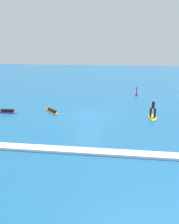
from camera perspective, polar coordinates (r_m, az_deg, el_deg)
ground_plane at (r=24.72m, az=0.00°, el=-1.11°), size 120.00×120.00×0.00m
surfer_on_yellow_board at (r=25.18m, az=14.83°, el=-0.20°), size 0.85×2.47×1.85m
surfer_on_purple_board at (r=27.57m, az=-19.02°, el=0.18°), size 2.47×0.67×0.45m
surfer_on_orange_board at (r=26.72m, az=-9.02°, el=0.32°), size 2.38×2.40×0.38m
marker_buoy at (r=35.20m, az=11.14°, el=4.22°), size 0.37×0.37×1.39m
wave_crest at (r=16.97m, az=-3.92°, el=-9.12°), size 19.90×0.90×0.18m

